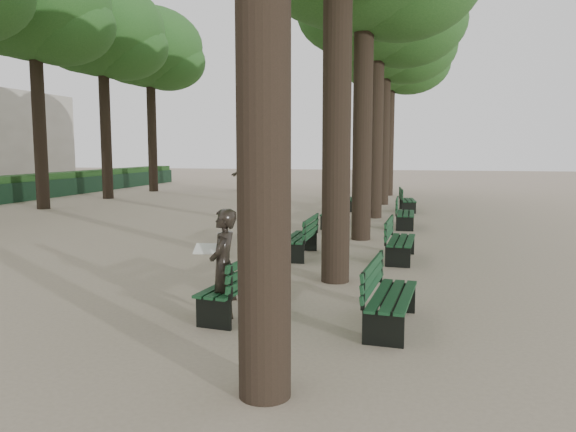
# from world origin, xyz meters

# --- Properties ---
(ground) EXTENTS (120.00, 120.00, 0.00)m
(ground) POSITION_xyz_m (0.00, 0.00, 0.00)
(ground) COLOR tan
(ground) RESTS_ON ground
(tree_central_4) EXTENTS (6.00, 6.00, 9.95)m
(tree_central_4) POSITION_xyz_m (1.50, 18.00, 7.65)
(tree_central_4) COLOR #33261C
(tree_central_4) RESTS_ON ground
(tree_central_5) EXTENTS (6.00, 6.00, 9.95)m
(tree_central_5) POSITION_xyz_m (1.50, 23.00, 7.65)
(tree_central_5) COLOR #33261C
(tree_central_5) RESTS_ON ground
(tree_far_3) EXTENTS (6.00, 6.00, 10.45)m
(tree_far_3) POSITION_xyz_m (-12.00, 13.00, 8.14)
(tree_far_3) COLOR #33261C
(tree_far_3) RESTS_ON ground
(tree_far_4) EXTENTS (6.00, 6.00, 10.45)m
(tree_far_4) POSITION_xyz_m (-12.00, 18.00, 8.14)
(tree_far_4) COLOR #33261C
(tree_far_4) RESTS_ON ground
(tree_far_5) EXTENTS (6.00, 6.00, 10.45)m
(tree_far_5) POSITION_xyz_m (-12.00, 23.00, 8.14)
(tree_far_5) COLOR #33261C
(tree_far_5) RESTS_ON ground
(bench_left_0) EXTENTS (0.80, 1.86, 0.92)m
(bench_left_0) POSITION_xyz_m (0.37, 0.64, 0.27)
(bench_left_0) COLOR black
(bench_left_0) RESTS_ON ground
(bench_left_1) EXTENTS (0.57, 1.80, 0.92)m
(bench_left_1) POSITION_xyz_m (0.37, 5.22, 0.27)
(bench_left_1) COLOR black
(bench_left_1) RESTS_ON ground
(bench_left_2) EXTENTS (0.61, 1.81, 0.92)m
(bench_left_2) POSITION_xyz_m (0.37, 10.33, 0.27)
(bench_left_2) COLOR black
(bench_left_2) RESTS_ON ground
(bench_left_3) EXTENTS (0.65, 1.82, 0.92)m
(bench_left_3) POSITION_xyz_m (0.37, 15.32, 0.27)
(bench_left_3) COLOR black
(bench_left_3) RESTS_ON ground
(bench_right_0) EXTENTS (0.72, 1.84, 0.92)m
(bench_right_0) POSITION_xyz_m (2.63, 0.46, 0.27)
(bench_right_0) COLOR black
(bench_right_0) RESTS_ON ground
(bench_right_1) EXTENTS (0.65, 1.82, 0.92)m
(bench_right_1) POSITION_xyz_m (2.63, 5.29, 0.27)
(bench_right_1) COLOR black
(bench_right_1) RESTS_ON ground
(bench_right_2) EXTENTS (0.58, 1.80, 0.92)m
(bench_right_2) POSITION_xyz_m (2.63, 10.61, 0.27)
(bench_right_2) COLOR black
(bench_right_2) RESTS_ON ground
(bench_right_3) EXTENTS (0.74, 1.85, 0.92)m
(bench_right_3) POSITION_xyz_m (2.63, 15.33, 0.27)
(bench_right_3) COLOR black
(bench_right_3) RESTS_ON ground
(man_with_map) EXTENTS (0.61, 0.66, 1.62)m
(man_with_map) POSITION_xyz_m (0.31, 0.18, 0.81)
(man_with_map) COLOR black
(man_with_map) RESTS_ON ground
(pedestrian_d) EXTENTS (0.51, 0.93, 1.80)m
(pedestrian_d) POSITION_xyz_m (-0.25, 27.09, 0.90)
(pedestrian_d) COLOR #262628
(pedestrian_d) RESTS_ON ground
(pedestrian_a) EXTENTS (0.54, 0.97, 1.88)m
(pedestrian_a) POSITION_xyz_m (-5.55, 21.64, 0.94)
(pedestrian_a) COLOR #262628
(pedestrian_a) RESTS_ON ground
(pedestrian_e) EXTENTS (1.59, 0.72, 1.68)m
(pedestrian_e) POSITION_xyz_m (-7.15, 24.60, 0.84)
(pedestrian_e) COLOR #262628
(pedestrian_e) RESTS_ON ground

